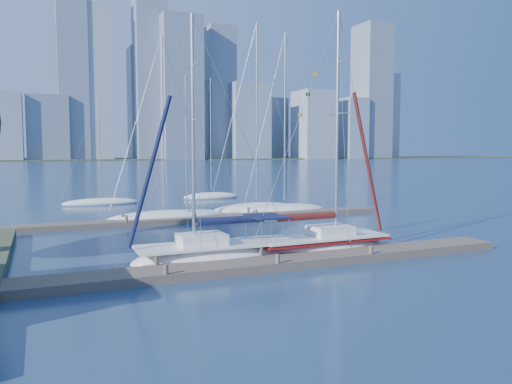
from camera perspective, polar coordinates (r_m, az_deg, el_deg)
name	(u,v)px	position (r m, az deg, el deg)	size (l,w,h in m)	color
ground	(269,268)	(23.16, 1.50, -8.65)	(700.00, 700.00, 0.00)	#173049
near_dock	(269,263)	(23.11, 1.50, -8.17)	(26.00, 2.00, 0.40)	brown
far_dock	(205,219)	(38.55, -5.90, -3.04)	(30.00, 1.80, 0.36)	brown
far_shore	(55,160)	(340.59, -21.98, 3.44)	(800.00, 100.00, 1.50)	#38472D
sailboat_navy	(213,243)	(24.02, -4.98, -5.81)	(7.89, 2.68, 12.12)	white
sailboat_maroon	(322,233)	(26.45, 7.52, -4.62)	(7.75, 2.72, 13.06)	white
bg_boat_1	(164,217)	(39.03, -10.43, -2.84)	(9.10, 4.62, 14.37)	white
bg_boat_2	(187,215)	(40.06, -7.90, -2.66)	(6.47, 2.68, 11.58)	white
bg_boat_3	(257,208)	(43.84, 0.08, -1.89)	(8.49, 4.21, 16.69)	white
bg_boat_4	(284,210)	(42.98, 3.26, -2.05)	(8.17, 3.48, 15.63)	white
bg_boat_6	(101,202)	(52.27, -17.31, -1.15)	(7.59, 2.82, 11.17)	white
bg_boat_7	(211,196)	(56.59, -5.14, -0.47)	(6.75, 4.64, 13.79)	white
skyline	(96,99)	(313.72, -17.79, 10.12)	(503.00, 51.31, 109.83)	gray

